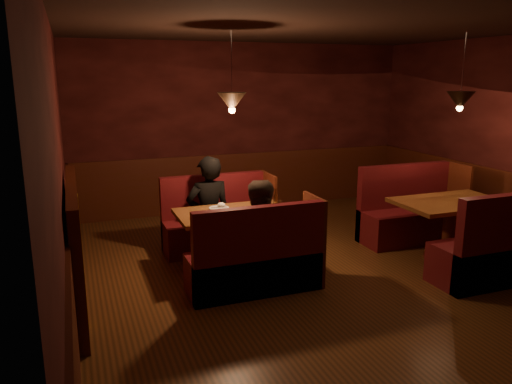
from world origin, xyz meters
name	(u,v)px	position (x,y,z in m)	size (l,w,h in m)	color
room	(322,194)	(-0.28, 0.05, 1.05)	(6.02, 7.02, 2.92)	#442B15
main_table	(234,224)	(-1.08, 0.79, 0.56)	(1.36, 0.83, 0.95)	#512B16
main_bench_far	(218,225)	(-1.07, 1.57, 0.33)	(1.50, 0.54, 1.02)	#470F16
main_bench_near	(258,264)	(-1.07, 0.02, 0.33)	(1.50, 0.54, 1.02)	#470F16
second_table	(450,216)	(1.63, 0.13, 0.58)	(1.39, 0.89, 0.78)	#512B16
second_bench_far	(410,216)	(1.66, 0.96, 0.35)	(1.53, 0.57, 1.10)	#470F16
second_bench_near	(501,253)	(1.66, -0.70, 0.35)	(1.53, 0.57, 1.10)	#470F16
diner_a	(208,192)	(-1.23, 1.43, 0.84)	(0.61, 0.40, 1.68)	black
diner_b	(264,219)	(-0.92, 0.19, 0.79)	(0.76, 0.60, 1.57)	#2F251E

